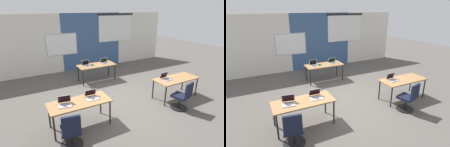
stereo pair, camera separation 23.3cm
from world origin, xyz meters
The scene contains 15 objects.
ground_plane centered at (0.00, 0.00, 0.00)m, with size 24.00×24.00×0.00m.
back_wall_assembly centered at (0.03, 4.20, 1.41)m, with size 10.00×0.27×2.80m.
desk_near_left centered at (-1.75, -0.60, 0.66)m, with size 1.60×0.70×0.72m.
desk_near_right centered at (1.75, -0.60, 0.66)m, with size 1.60×0.70×0.72m.
desk_far_center centered at (0.00, 2.20, 0.66)m, with size 1.60×0.70×0.72m.
laptop_near_left_inner centered at (-1.38, -0.56, 0.77)m, with size 0.34×0.33×0.22m.
laptop_far_right centered at (0.40, 2.21, 0.77)m, with size 0.34×0.31×0.23m.
mouse_far_right centered at (0.63, 2.15, 0.74)m, with size 0.08×0.11×0.03m.
laptop_near_left_end centered at (-2.12, -0.59, 0.77)m, with size 0.37×0.35×0.23m.
chair_near_left_end centered at (-2.20, -1.29, 0.38)m, with size 0.52×0.57×0.92m.
laptop_far_left centered at (-0.45, 2.26, 0.77)m, with size 0.34×0.29×0.24m.
mousepad_far_left centered at (-0.21, 2.23, 0.72)m, with size 0.22×0.19×0.00m.
mouse_far_left centered at (-0.21, 2.23, 0.74)m, with size 0.08×0.11×0.03m.
laptop_near_right_inner centered at (1.35, -0.50, 0.77)m, with size 0.34×0.31×0.23m.
chair_near_right_inner centered at (1.32, -1.30, 0.38)m, with size 0.53×0.59×0.92m.
Camera 1 is at (-3.04, -4.69, 3.00)m, focal length 29.31 mm.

